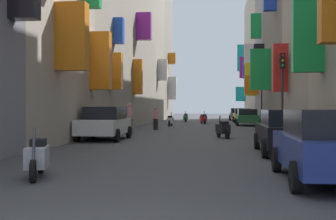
# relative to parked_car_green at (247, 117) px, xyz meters

# --- Properties ---
(ground_plane) EXTENTS (140.00, 140.00, 0.00)m
(ground_plane) POSITION_rel_parked_car_green_xyz_m (-3.82, -4.97, -0.73)
(ground_plane) COLOR #424244
(building_left_mid_b) EXTENTS (7.16, 30.93, 20.62)m
(building_left_mid_b) POSITION_rel_parked_car_green_xyz_m (-11.81, 0.04, 9.57)
(building_left_mid_b) COLOR #9E9384
(building_left_mid_b) RESTS_ON ground
(building_left_mid_c) EXTENTS (7.06, 9.53, 18.61)m
(building_left_mid_c) POSITION_rel_parked_car_green_xyz_m (-11.81, 20.27, 8.56)
(building_left_mid_c) COLOR gray
(building_left_mid_c) RESTS_ON ground
(building_right_mid_b) EXTENTS (7.38, 11.34, 15.95)m
(building_right_mid_b) POSITION_rel_parked_car_green_xyz_m (4.17, -6.74, 7.23)
(building_right_mid_b) COLOR slate
(building_right_mid_b) RESTS_ON ground
(building_right_mid_c) EXTENTS (7.27, 7.69, 16.11)m
(building_right_mid_c) POSITION_rel_parked_car_green_xyz_m (4.16, 2.78, 7.31)
(building_right_mid_c) COLOR gray
(building_right_mid_c) RESTS_ON ground
(building_right_far) EXTENTS (7.30, 18.41, 15.09)m
(building_right_far) POSITION_rel_parked_car_green_xyz_m (4.17, 15.83, 6.80)
(building_right_far) COLOR #BCB29E
(building_right_far) RESTS_ON ground
(parked_car_green) EXTENTS (1.88, 4.16, 1.38)m
(parked_car_green) POSITION_rel_parked_car_green_xyz_m (0.00, 0.00, 0.00)
(parked_car_green) COLOR #236638
(parked_car_green) RESTS_ON ground
(parked_car_yellow) EXTENTS (1.86, 4.16, 1.40)m
(parked_car_yellow) POSITION_rel_parked_car_green_xyz_m (0.01, 7.84, 0.00)
(parked_car_yellow) COLOR gold
(parked_car_yellow) RESTS_ON ground
(parked_car_black) EXTENTS (1.98, 4.45, 1.48)m
(parked_car_black) POSITION_rel_parked_car_green_xyz_m (-0.07, -22.97, 0.04)
(parked_car_black) COLOR black
(parked_car_black) RESTS_ON ground
(parked_car_grey) EXTENTS (1.87, 4.20, 1.41)m
(parked_car_grey) POSITION_rel_parked_car_green_xyz_m (-0.21, 14.39, 0.01)
(parked_car_grey) COLOR slate
(parked_car_grey) RESTS_ON ground
(parked_car_white) EXTENTS (2.02, 4.03, 1.58)m
(parked_car_white) POSITION_rel_parked_car_green_xyz_m (-7.79, -17.41, 0.08)
(parked_car_white) COLOR white
(parked_car_white) RESTS_ON ground
(parked_car_blue) EXTENTS (1.90, 4.18, 1.52)m
(parked_car_blue) POSITION_rel_parked_car_green_xyz_m (-0.13, -28.73, 0.06)
(parked_car_blue) COLOR navy
(parked_car_blue) RESTS_ON ground
(scooter_red) EXTENTS (0.69, 1.86, 1.13)m
(scooter_red) POSITION_rel_parked_car_green_xyz_m (-3.80, 3.15, -0.27)
(scooter_red) COLOR red
(scooter_red) RESTS_ON ground
(scooter_black) EXTENTS (0.76, 1.92, 1.13)m
(scooter_black) POSITION_rel_parked_car_green_xyz_m (-2.17, -15.60, -0.27)
(scooter_black) COLOR black
(scooter_black) RESTS_ON ground
(scooter_silver) EXTENTS (0.72, 1.82, 1.13)m
(scooter_silver) POSITION_rel_parked_car_green_xyz_m (-6.41, -28.80, -0.27)
(scooter_silver) COLOR #ADADB2
(scooter_silver) RESTS_ON ground
(scooter_green) EXTENTS (0.46, 1.96, 1.13)m
(scooter_green) POSITION_rel_parked_car_green_xyz_m (-5.76, 8.07, -0.27)
(scooter_green) COLOR #287F3D
(scooter_green) RESTS_ON ground
(scooter_blue) EXTENTS (0.54, 1.93, 1.13)m
(scooter_blue) POSITION_rel_parked_car_green_xyz_m (-3.73, 5.37, -0.27)
(scooter_blue) COLOR #2D4CAD
(scooter_blue) RESTS_ON ground
(scooter_white) EXTENTS (0.48, 1.82, 1.13)m
(scooter_white) POSITION_rel_parked_car_green_xyz_m (-6.27, -2.06, -0.27)
(scooter_white) COLOR silver
(scooter_white) RESTS_ON ground
(pedestrian_crossing) EXTENTS (0.52, 0.52, 1.57)m
(pedestrian_crossing) POSITION_rel_parked_car_green_xyz_m (-6.66, -7.90, 0.04)
(pedestrian_crossing) COLOR black
(pedestrian_crossing) RESTS_ON ground
(pedestrian_near_left) EXTENTS (0.50, 0.50, 1.80)m
(pedestrian_near_left) POSITION_rel_parked_car_green_xyz_m (-7.47, -12.92, 0.17)
(pedestrian_near_left) COLOR #3D3D3D
(pedestrian_near_left) RESTS_ON ground
(traffic_light_near_corner) EXTENTS (0.26, 0.34, 4.28)m
(traffic_light_near_corner) POSITION_rel_parked_car_green_xyz_m (0.82, -15.15, 2.18)
(traffic_light_near_corner) COLOR #2D2D2D
(traffic_light_near_corner) RESTS_ON ground
(traffic_light_far_corner) EXTENTS (0.26, 0.34, 4.08)m
(traffic_light_far_corner) POSITION_rel_parked_car_green_xyz_m (0.74, -4.94, 2.06)
(traffic_light_far_corner) COLOR #2D2D2D
(traffic_light_far_corner) RESTS_ON ground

